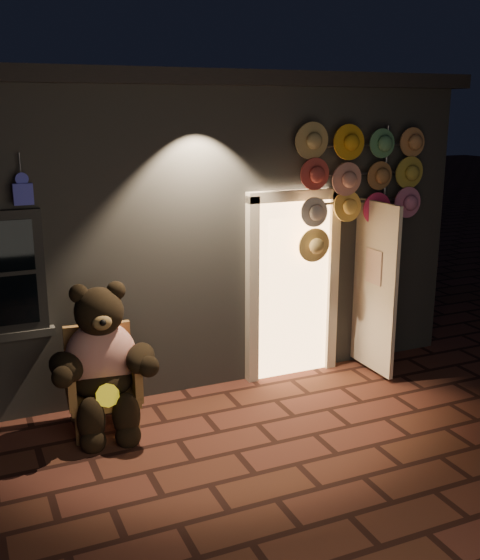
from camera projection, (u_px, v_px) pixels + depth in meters
ground at (236, 452)px, 6.04m from camera, size 60.00×60.00×0.00m
shop_building at (122, 207)px, 9.13m from camera, size 7.30×5.95×3.51m
wicker_armchair at (102, 378)px, 6.44m from camera, size 0.74×0.68×1.00m
teddy_bear at (102, 362)px, 6.27m from camera, size 1.10×0.89×1.52m
hat_rack at (361, 182)px, 7.41m from camera, size 1.64×0.22×2.90m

